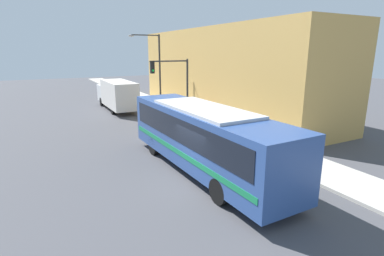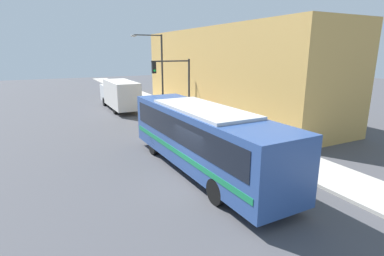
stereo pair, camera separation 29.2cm
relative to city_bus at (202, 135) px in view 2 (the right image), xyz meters
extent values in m
plane|color=#47474C|center=(-0.90, -1.12, -1.85)|extent=(120.00, 120.00, 0.00)
cube|color=#B7B2A8|center=(5.01, 18.88, -1.77)|extent=(2.83, 70.00, 0.15)
cube|color=tan|center=(9.43, 12.38, 2.01)|extent=(6.00, 24.99, 7.71)
cube|color=#2D4C8C|center=(0.00, 0.00, -0.10)|extent=(2.83, 11.24, 2.61)
cube|color=black|center=(0.00, 0.00, 0.37)|extent=(2.85, 10.35, 1.10)
cube|color=#197F4C|center=(0.00, 0.00, -0.68)|extent=(2.86, 10.79, 0.24)
cube|color=silver|center=(0.00, 0.00, 1.26)|extent=(2.51, 6.20, 0.16)
cylinder|color=black|center=(1.07, 3.49, -1.33)|extent=(0.30, 1.04, 1.03)
cylinder|color=black|center=(-1.23, 3.44, -1.33)|extent=(0.30, 1.04, 1.03)
cylinder|color=black|center=(1.22, -3.05, -1.33)|extent=(0.30, 1.04, 1.03)
cylinder|color=black|center=(-1.08, -3.10, -1.33)|extent=(0.30, 1.04, 1.03)
cube|color=silver|center=(0.39, 16.85, -0.17)|extent=(2.20, 6.06, 2.46)
cube|color=silver|center=(0.39, 21.06, -0.53)|extent=(2.09, 2.36, 1.73)
cylinder|color=black|center=(-0.56, 20.64, -1.40)|extent=(0.25, 0.90, 0.90)
cylinder|color=black|center=(-0.56, 15.72, -1.40)|extent=(0.25, 0.90, 0.90)
cylinder|color=gold|center=(4.20, 1.67, -1.41)|extent=(0.25, 0.25, 0.59)
sphere|color=gold|center=(4.20, 1.67, -1.04)|extent=(0.24, 0.24, 0.24)
cylinder|color=gold|center=(4.20, 1.53, -1.38)|extent=(0.11, 0.15, 0.11)
cylinder|color=#2D2D2D|center=(4.35, 10.09, 0.77)|extent=(0.16, 0.16, 4.94)
cylinder|color=#2D2D2D|center=(2.75, 10.09, 3.09)|extent=(3.20, 0.11, 0.11)
cube|color=black|center=(1.35, 10.09, 2.64)|extent=(0.30, 0.24, 0.90)
sphere|color=#19D83F|center=(1.35, 9.95, 2.42)|extent=(0.18, 0.18, 0.18)
cylinder|color=#2D2D2D|center=(4.20, 8.51, -1.22)|extent=(0.06, 0.06, 0.96)
cylinder|color=#4C4C51|center=(4.20, 8.51, -0.63)|extent=(0.14, 0.14, 0.22)
cylinder|color=#2D2D2D|center=(4.45, 16.26, 1.86)|extent=(0.18, 0.18, 7.12)
cylinder|color=#2D2D2D|center=(3.06, 16.26, 5.32)|extent=(2.77, 0.11, 0.11)
ellipsoid|color=gray|center=(1.68, 16.26, 5.24)|extent=(0.56, 0.28, 0.20)
cylinder|color=#47382D|center=(4.69, 9.79, -1.31)|extent=(0.28, 0.28, 0.78)
cylinder|color=#B22D33|center=(4.69, 9.79, -0.59)|extent=(0.34, 0.34, 0.65)
sphere|color=tan|center=(4.69, 9.79, -0.16)|extent=(0.21, 0.21, 0.21)
cylinder|color=#23283D|center=(5.07, 9.32, -1.31)|extent=(0.28, 0.28, 0.77)
cylinder|color=#B22D33|center=(5.07, 9.32, -0.61)|extent=(0.34, 0.34, 0.64)
sphere|color=tan|center=(5.07, 9.32, -0.18)|extent=(0.21, 0.21, 0.21)
camera|label=1|loc=(-6.88, -11.82, 3.84)|focal=28.00mm
camera|label=2|loc=(-6.62, -11.96, 3.84)|focal=28.00mm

